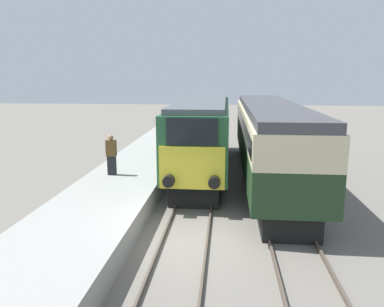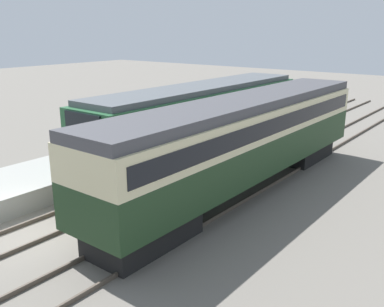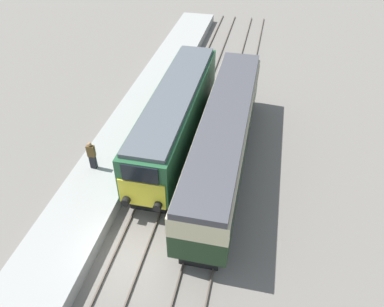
{
  "view_description": "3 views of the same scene",
  "coord_description": "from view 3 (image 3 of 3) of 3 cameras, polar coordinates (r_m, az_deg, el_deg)",
  "views": [
    {
      "loc": [
        1.26,
        -10.97,
        5.18
      ],
      "look_at": [
        0.0,
        2.63,
        2.37
      ],
      "focal_mm": 35.0,
      "sensor_mm": 36.0,
      "label": 1
    },
    {
      "loc": [
        12.04,
        -6.59,
        6.49
      ],
      "look_at": [
        1.7,
        6.63,
        1.6
      ],
      "focal_mm": 40.0,
      "sensor_mm": 36.0,
      "label": 2
    },
    {
      "loc": [
        5.36,
        -9.98,
        15.31
      ],
      "look_at": [
        1.7,
        6.63,
        1.6
      ],
      "focal_mm": 35.0,
      "sensor_mm": 36.0,
      "label": 3
    }
  ],
  "objects": [
    {
      "name": "passenger_carriage",
      "position": [
        22.17,
        5.0,
        2.92
      ],
      "size": [
        2.75,
        16.13,
        3.9
      ],
      "color": "black",
      "rests_on": "ground_plane"
    },
    {
      "name": "person_on_platform",
      "position": [
        22.28,
        -15.02,
        -0.26
      ],
      "size": [
        0.44,
        0.26,
        1.83
      ],
      "color": "black",
      "rests_on": "platform_left"
    },
    {
      "name": "rails_near_track",
      "position": [
        22.04,
        -5.26,
        -5.11
      ],
      "size": [
        1.51,
        60.0,
        0.14
      ],
      "color": "#4C4238",
      "rests_on": "ground_plane"
    },
    {
      "name": "ground_plane",
      "position": [
        19.05,
        -9.68,
        -15.47
      ],
      "size": [
        120.0,
        120.0,
        0.0
      ],
      "primitive_type": "plane",
      "color": "slate"
    },
    {
      "name": "platform_left",
      "position": [
        24.91,
        -10.62,
        1.34
      ],
      "size": [
        3.5,
        50.0,
        0.81
      ],
      "color": "gray",
      "rests_on": "ground_plane"
    },
    {
      "name": "locomotive",
      "position": [
        24.13,
        -2.46,
        5.96
      ],
      "size": [
        2.7,
        14.36,
        3.98
      ],
      "color": "black",
      "rests_on": "ground_plane"
    },
    {
      "name": "rails_far_track",
      "position": [
        21.46,
        3.52,
        -6.48
      ],
      "size": [
        1.5,
        60.0,
        0.14
      ],
      "color": "#4C4238",
      "rests_on": "ground_plane"
    }
  ]
}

